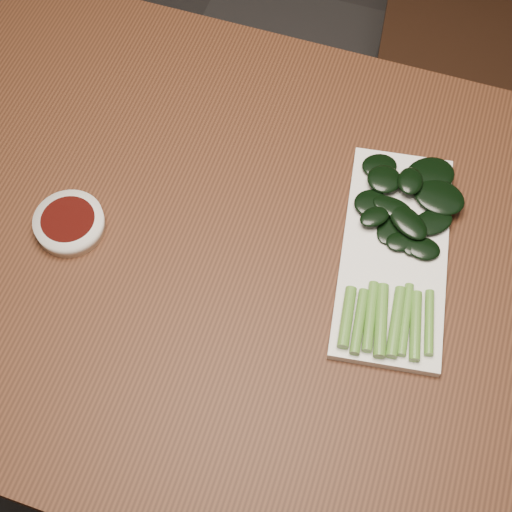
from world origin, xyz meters
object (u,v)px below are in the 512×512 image
object	(u,v)px
gai_lan	(402,239)
chair_far	(480,5)
sauce_bowl	(70,223)
table	(255,275)
serving_plate	(394,254)

from	to	relation	value
gai_lan	chair_far	bearing A→B (deg)	86.99
sauce_bowl	gai_lan	bearing A→B (deg)	14.65
chair_far	gai_lan	size ratio (longest dim) A/B	2.60
table	chair_far	size ratio (longest dim) A/B	1.57
table	chair_far	world-z (taller)	chair_far
serving_plate	gai_lan	bearing A→B (deg)	72.15
table	gai_lan	distance (m)	0.22
chair_far	gai_lan	distance (m)	0.86
chair_far	serving_plate	distance (m)	0.87
table	gai_lan	bearing A→B (deg)	20.52
sauce_bowl	chair_far	bearing A→B (deg)	62.34
sauce_bowl	serving_plate	distance (m)	0.45
sauce_bowl	serving_plate	bearing A→B (deg)	12.86
chair_far	gai_lan	world-z (taller)	chair_far
gai_lan	sauce_bowl	bearing A→B (deg)	-165.35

